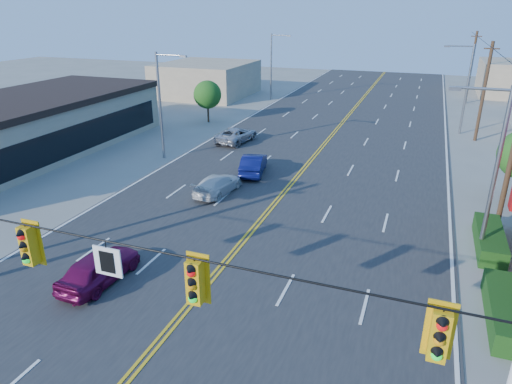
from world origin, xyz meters
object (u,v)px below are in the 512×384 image
(signal_span, at_px, (67,272))
(car_magenta, at_px, (99,269))
(car_silver, at_px, (236,135))
(car_blue, at_px, (253,165))
(car_white, at_px, (218,185))

(signal_span, distance_m, car_magenta, 8.32)
(car_magenta, xyz_separation_m, car_silver, (-2.99, 22.16, -0.05))
(car_magenta, xyz_separation_m, car_blue, (1.25, 15.17, -0.00))
(signal_span, relative_size, car_magenta, 6.01)
(car_blue, height_order, car_silver, car_blue)
(car_white, bearing_deg, signal_span, 109.01)
(signal_span, relative_size, car_white, 5.95)
(car_magenta, bearing_deg, car_silver, -80.14)
(car_magenta, height_order, car_silver, car_magenta)
(car_white, bearing_deg, car_silver, -66.69)
(car_magenta, height_order, car_blue, car_magenta)
(signal_span, height_order, car_magenta, signal_span)
(car_blue, xyz_separation_m, car_white, (-0.78, -4.27, -0.09))
(car_magenta, distance_m, car_white, 10.91)
(signal_span, distance_m, car_silver, 29.19)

